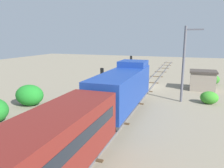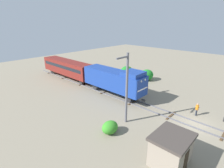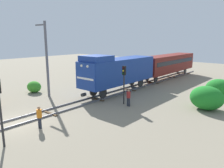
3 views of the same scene
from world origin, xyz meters
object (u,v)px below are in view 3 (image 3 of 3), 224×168
at_px(locomotive, 118,70).
at_px(catenary_mast, 46,57).
at_px(traffic_signal_mid, 124,78).
at_px(worker_near_track, 39,116).
at_px(worker_by_signal, 129,96).
at_px(passenger_car_leading, 169,63).

height_order(locomotive, catenary_mast, catenary_mast).
xyz_separation_m(locomotive, traffic_signal_mid, (3.40, -3.26, -0.06)).
height_order(traffic_signal_mid, worker_near_track, traffic_signal_mid).
distance_m(worker_by_signal, catenary_mast, 10.30).
xyz_separation_m(passenger_car_leading, catenary_mast, (-5.06, -19.78, 1.92)).
distance_m(traffic_signal_mid, worker_by_signal, 1.91).
distance_m(locomotive, worker_by_signal, 5.77).
bearing_deg(traffic_signal_mid, worker_by_signal, -19.10).
xyz_separation_m(passenger_car_leading, worker_near_track, (2.40, -25.48, -1.53)).
height_order(locomotive, traffic_signal_mid, locomotive).
xyz_separation_m(traffic_signal_mid, worker_near_track, (-1.00, -8.89, -1.72)).
distance_m(traffic_signal_mid, worker_near_track, 9.11).
bearing_deg(worker_by_signal, worker_near_track, 106.73).
bearing_deg(locomotive, worker_near_track, -78.82).
bearing_deg(passenger_car_leading, worker_by_signal, -76.02).
xyz_separation_m(traffic_signal_mid, worker_by_signal, (0.80, -0.28, -1.72)).
height_order(locomotive, worker_near_track, locomotive).
height_order(passenger_car_leading, traffic_signal_mid, traffic_signal_mid).
xyz_separation_m(passenger_car_leading, traffic_signal_mid, (3.40, -16.59, 0.19)).
relative_size(traffic_signal_mid, worker_near_track, 2.28).
xyz_separation_m(locomotive, worker_by_signal, (4.20, -3.53, -1.78)).
height_order(worker_by_signal, catenary_mast, catenary_mast).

